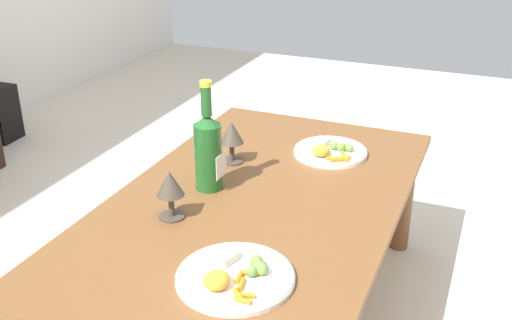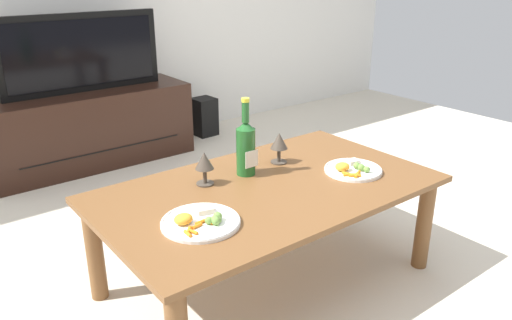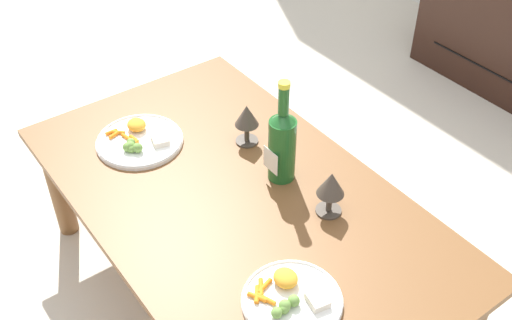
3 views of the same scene
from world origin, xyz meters
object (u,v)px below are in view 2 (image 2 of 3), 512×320
at_px(tv_screen, 81,53).
at_px(dinner_plate_left, 200,221).
at_px(wine_bottle, 246,146).
at_px(dinner_plate_right, 353,169).
at_px(floor_speaker, 204,117).
at_px(goblet_right, 279,143).
at_px(goblet_left, 204,163).
at_px(dining_table, 268,200).
at_px(tv_stand, 90,127).

height_order(tv_screen, dinner_plate_left, tv_screen).
distance_m(wine_bottle, dinner_plate_right, 0.48).
height_order(tv_screen, wine_bottle, tv_screen).
distance_m(floor_speaker, goblet_right, 1.90).
xyz_separation_m(goblet_left, goblet_right, (0.40, -0.00, 0.00)).
height_order(floor_speaker, goblet_right, goblet_right).
height_order(tv_screen, goblet_right, tv_screen).
bearing_deg(dinner_plate_left, goblet_right, 25.41).
xyz_separation_m(goblet_right, dinner_plate_right, (0.18, -0.28, -0.08)).
bearing_deg(dining_table, goblet_left, 137.78).
bearing_deg(tv_stand, dining_table, -88.01).
relative_size(dining_table, dinner_plate_left, 4.96).
bearing_deg(tv_screen, wine_bottle, -87.62).
relative_size(wine_bottle, goblet_left, 2.39).
bearing_deg(floor_speaker, wine_bottle, -119.72).
distance_m(floor_speaker, wine_bottle, 2.00).
xyz_separation_m(wine_bottle, goblet_right, (0.20, 0.02, -0.03)).
bearing_deg(dinner_plate_left, floor_speaker, 57.62).
relative_size(wine_bottle, dinner_plate_left, 1.20).
relative_size(dining_table, goblet_right, 9.74).
bearing_deg(dinner_plate_right, goblet_right, 122.91).
xyz_separation_m(tv_screen, goblet_left, (-0.13, -1.68, -0.21)).
relative_size(dinner_plate_left, dinner_plate_right, 1.12).
height_order(dining_table, goblet_right, goblet_right).
height_order(goblet_left, goblet_right, goblet_right).
distance_m(tv_screen, dinner_plate_left, 2.02).
distance_m(dining_table, dinner_plate_right, 0.41).
xyz_separation_m(goblet_left, dinner_plate_left, (-0.20, -0.28, -0.08)).
bearing_deg(dinner_plate_right, goblet_left, 154.01).
bearing_deg(dinner_plate_right, dining_table, 164.44).
distance_m(dining_table, wine_bottle, 0.25).
xyz_separation_m(tv_screen, wine_bottle, (0.07, -1.70, -0.18)).
bearing_deg(tv_screen, dining_table, -88.00).
bearing_deg(goblet_left, tv_screen, 85.63).
bearing_deg(tv_stand, goblet_right, -80.92).
height_order(dining_table, dinner_plate_right, dinner_plate_right).
bearing_deg(floor_speaker, tv_stand, 179.68).
relative_size(floor_speaker, goblet_right, 2.14).
bearing_deg(tv_screen, dinner_plate_left, -99.47).
bearing_deg(dinner_plate_right, tv_stand, 102.96).
relative_size(tv_stand, tv_screen, 1.28).
distance_m(tv_stand, wine_bottle, 1.73).
xyz_separation_m(goblet_left, dinner_plate_right, (0.58, -0.28, -0.08)).
relative_size(tv_screen, floor_speaker, 3.47).
relative_size(tv_screen, dinner_plate_right, 4.22).
relative_size(wine_bottle, dinner_plate_right, 1.34).
relative_size(dining_table, floor_speaker, 4.56).
bearing_deg(wine_bottle, tv_stand, 92.37).
height_order(wine_bottle, goblet_left, wine_bottle).
distance_m(dining_table, tv_screen, 1.90).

